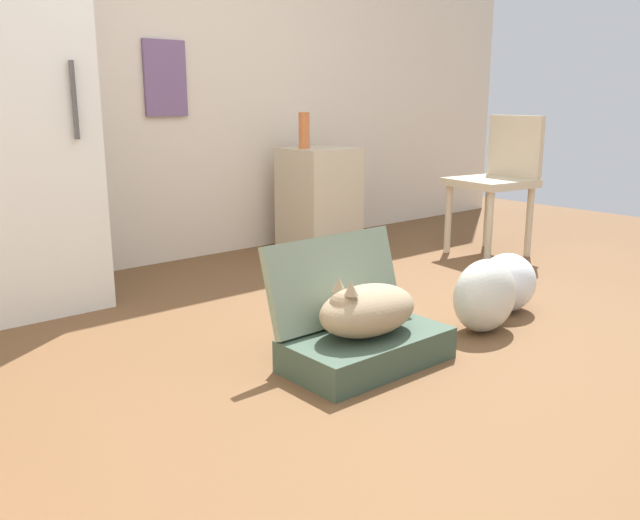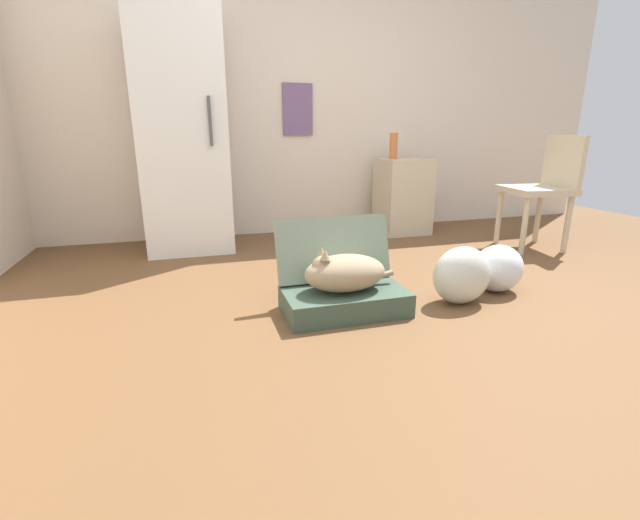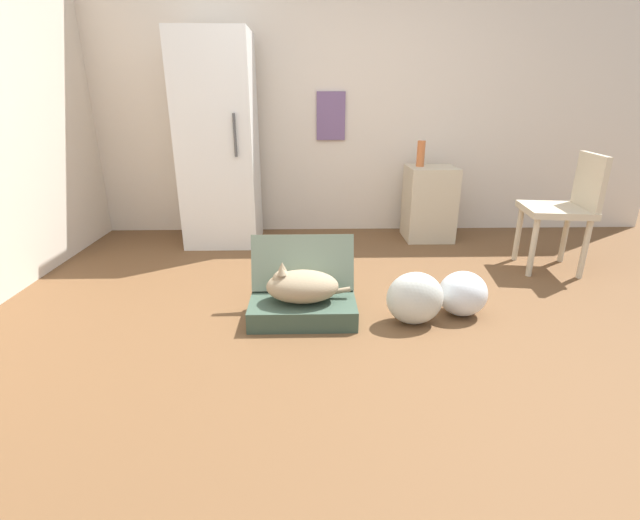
% 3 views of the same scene
% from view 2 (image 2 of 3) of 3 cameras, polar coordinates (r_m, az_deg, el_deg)
% --- Properties ---
extents(ground_plane, '(7.68, 7.68, 0.00)m').
position_cam_2_polar(ground_plane, '(2.40, 12.80, -7.02)').
color(ground_plane, brown).
rests_on(ground_plane, ground).
extents(wall_back, '(6.40, 0.15, 2.60)m').
position_cam_2_polar(wall_back, '(4.32, -1.83, 21.20)').
color(wall_back, beige).
rests_on(wall_back, ground).
extents(suitcase_base, '(0.66, 0.36, 0.13)m').
position_cam_2_polar(suitcase_base, '(2.35, 3.26, -5.45)').
color(suitcase_base, '#384C3D').
rests_on(suitcase_base, ground).
extents(suitcase_lid, '(0.66, 0.14, 0.36)m').
position_cam_2_polar(suitcase_lid, '(2.44, 1.79, 1.48)').
color(suitcase_lid, gray).
rests_on(suitcase_lid, suitcase_base).
extents(cat, '(0.52, 0.27, 0.24)m').
position_cam_2_polar(cat, '(2.29, 3.12, -1.62)').
color(cat, '#998466').
rests_on(cat, suitcase_base).
extents(plastic_bag_white, '(0.34, 0.23, 0.33)m').
position_cam_2_polar(plastic_bag_white, '(2.57, 18.13, -1.92)').
color(plastic_bag_white, silver).
rests_on(plastic_bag_white, ground).
extents(plastic_bag_clear, '(0.31, 0.27, 0.29)m').
position_cam_2_polar(plastic_bag_clear, '(2.85, 22.35, -1.01)').
color(plastic_bag_clear, silver).
rests_on(plastic_bag_clear, ground).
extents(refrigerator, '(0.66, 0.62, 1.85)m').
position_cam_2_polar(refrigerator, '(3.70, -17.61, 15.46)').
color(refrigerator, silver).
rests_on(refrigerator, ground).
extents(side_table, '(0.45, 0.42, 0.70)m').
position_cam_2_polar(side_table, '(4.27, 10.82, 8.21)').
color(side_table, beige).
rests_on(side_table, ground).
extents(vase_tall, '(0.07, 0.07, 0.24)m').
position_cam_2_polar(vase_tall, '(4.20, 9.62, 14.56)').
color(vase_tall, '#CC6B38').
rests_on(vase_tall, side_table).
extents(chair, '(0.53, 0.52, 0.92)m').
position_cam_2_polar(chair, '(4.03, 27.40, 8.65)').
color(chair, beige).
rests_on(chair, ground).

